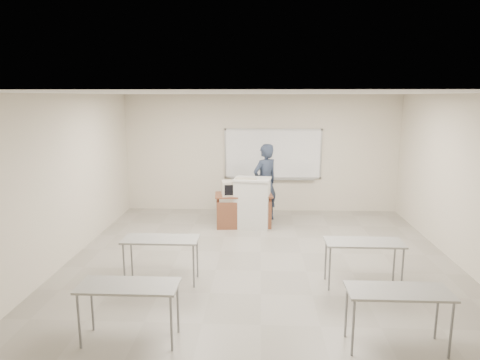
{
  "coord_description": "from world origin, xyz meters",
  "views": [
    {
      "loc": [
        -0.04,
        -6.92,
        2.96
      ],
      "look_at": [
        -0.46,
        2.2,
        1.16
      ],
      "focal_mm": 32.0,
      "sensor_mm": 36.0,
      "label": 1
    }
  ],
  "objects_px": {
    "instructor_desk": "(243,205)",
    "laptop": "(239,191)",
    "whiteboard": "(273,155)",
    "presenter": "(265,183)",
    "podium": "(252,203)",
    "keyboard": "(246,179)",
    "mouse": "(252,195)",
    "crt_monitor": "(229,188)"
  },
  "relations": [
    {
      "from": "instructor_desk",
      "to": "mouse",
      "type": "xyz_separation_m",
      "value": [
        0.2,
        -0.09,
        0.25
      ]
    },
    {
      "from": "instructor_desk",
      "to": "mouse",
      "type": "bearing_deg",
      "value": -29.57
    },
    {
      "from": "podium",
      "to": "mouse",
      "type": "height_order",
      "value": "podium"
    },
    {
      "from": "whiteboard",
      "to": "keyboard",
      "type": "bearing_deg",
      "value": -111.88
    },
    {
      "from": "whiteboard",
      "to": "laptop",
      "type": "distance_m",
      "value": 1.7
    },
    {
      "from": "whiteboard",
      "to": "mouse",
      "type": "bearing_deg",
      "value": -107.69
    },
    {
      "from": "presenter",
      "to": "podium",
      "type": "bearing_deg",
      "value": 23.69
    },
    {
      "from": "whiteboard",
      "to": "presenter",
      "type": "bearing_deg",
      "value": -102.9
    },
    {
      "from": "whiteboard",
      "to": "presenter",
      "type": "distance_m",
      "value": 1.07
    },
    {
      "from": "keyboard",
      "to": "crt_monitor",
      "type": "bearing_deg",
      "value": 172.22
    },
    {
      "from": "instructor_desk",
      "to": "laptop",
      "type": "height_order",
      "value": "laptop"
    },
    {
      "from": "laptop",
      "to": "mouse",
      "type": "xyz_separation_m",
      "value": [
        0.3,
        -0.23,
        -0.04
      ]
    },
    {
      "from": "laptop",
      "to": "crt_monitor",
      "type": "bearing_deg",
      "value": -145.89
    },
    {
      "from": "podium",
      "to": "keyboard",
      "type": "relative_size",
      "value": 2.41
    },
    {
      "from": "laptop",
      "to": "presenter",
      "type": "relative_size",
      "value": 0.19
    },
    {
      "from": "whiteboard",
      "to": "laptop",
      "type": "xyz_separation_m",
      "value": [
        -0.8,
        -1.34,
        -0.67
      ]
    },
    {
      "from": "crt_monitor",
      "to": "presenter",
      "type": "height_order",
      "value": "presenter"
    },
    {
      "from": "instructor_desk",
      "to": "crt_monitor",
      "type": "bearing_deg",
      "value": 177.53
    },
    {
      "from": "crt_monitor",
      "to": "keyboard",
      "type": "height_order",
      "value": "keyboard"
    },
    {
      "from": "presenter",
      "to": "whiteboard",
      "type": "bearing_deg",
      "value": -142.0
    },
    {
      "from": "instructor_desk",
      "to": "keyboard",
      "type": "bearing_deg",
      "value": -65.86
    },
    {
      "from": "podium",
      "to": "presenter",
      "type": "xyz_separation_m",
      "value": [
        0.3,
        0.57,
        0.36
      ]
    },
    {
      "from": "mouse",
      "to": "keyboard",
      "type": "height_order",
      "value": "keyboard"
    },
    {
      "from": "laptop",
      "to": "keyboard",
      "type": "xyz_separation_m",
      "value": [
        0.16,
        -0.25,
        0.34
      ]
    },
    {
      "from": "crt_monitor",
      "to": "laptop",
      "type": "distance_m",
      "value": 0.28
    },
    {
      "from": "whiteboard",
      "to": "instructor_desk",
      "type": "bearing_deg",
      "value": -115.35
    },
    {
      "from": "laptop",
      "to": "keyboard",
      "type": "height_order",
      "value": "keyboard"
    },
    {
      "from": "laptop",
      "to": "instructor_desk",
      "type": "bearing_deg",
      "value": -55.37
    },
    {
      "from": "podium",
      "to": "presenter",
      "type": "relative_size",
      "value": 0.61
    },
    {
      "from": "podium",
      "to": "presenter",
      "type": "distance_m",
      "value": 0.74
    },
    {
      "from": "instructor_desk",
      "to": "crt_monitor",
      "type": "xyz_separation_m",
      "value": [
        -0.32,
        -0.02,
        0.39
      ]
    },
    {
      "from": "keyboard",
      "to": "instructor_desk",
      "type": "bearing_deg",
      "value": 125.69
    },
    {
      "from": "whiteboard",
      "to": "presenter",
      "type": "height_order",
      "value": "whiteboard"
    },
    {
      "from": "keyboard",
      "to": "presenter",
      "type": "distance_m",
      "value": 0.85
    },
    {
      "from": "instructor_desk",
      "to": "mouse",
      "type": "height_order",
      "value": "mouse"
    },
    {
      "from": "podium",
      "to": "laptop",
      "type": "xyz_separation_m",
      "value": [
        -0.3,
        0.13,
        0.24
      ]
    },
    {
      "from": "whiteboard",
      "to": "crt_monitor",
      "type": "bearing_deg",
      "value": -124.27
    },
    {
      "from": "whiteboard",
      "to": "keyboard",
      "type": "xyz_separation_m",
      "value": [
        -0.64,
        -1.59,
        -0.33
      ]
    },
    {
      "from": "instructor_desk",
      "to": "presenter",
      "type": "relative_size",
      "value": 0.7
    },
    {
      "from": "laptop",
      "to": "presenter",
      "type": "bearing_deg",
      "value": 35.58
    },
    {
      "from": "whiteboard",
      "to": "instructor_desk",
      "type": "distance_m",
      "value": 1.9
    },
    {
      "from": "podium",
      "to": "crt_monitor",
      "type": "distance_m",
      "value": 0.62
    }
  ]
}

